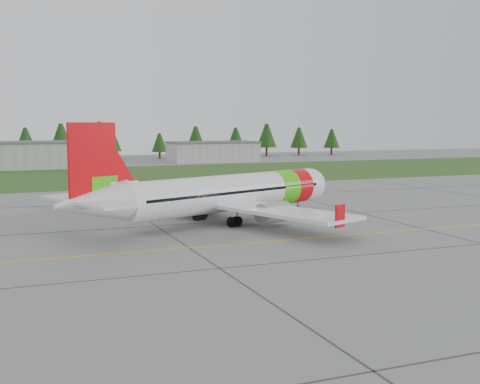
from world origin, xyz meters
name	(u,v)px	position (x,y,z in m)	size (l,w,h in m)	color
ground	(389,253)	(0.00, 0.00, 0.00)	(320.00, 320.00, 0.00)	gray
aircraft	(224,194)	(-7.51, 19.61, 3.12)	(34.16, 32.45, 10.82)	white
service_van	(143,178)	(-9.65, 50.51, 2.27)	(1.59, 1.50, 4.55)	white
grass_strip	(156,174)	(0.00, 82.00, 0.01)	(320.00, 50.00, 0.03)	#30561E
taxi_guideline	(339,236)	(0.00, 8.00, 0.01)	(120.00, 0.25, 0.02)	gold
hangar_west	(2,156)	(-30.00, 110.00, 3.00)	(32.00, 14.00, 6.00)	#A8A8A3
hangar_east	(213,152)	(25.00, 118.00, 2.60)	(24.00, 12.00, 5.20)	#A8A8A3
treeline	(111,142)	(0.00, 138.00, 5.00)	(160.00, 8.00, 10.00)	#1C3F14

